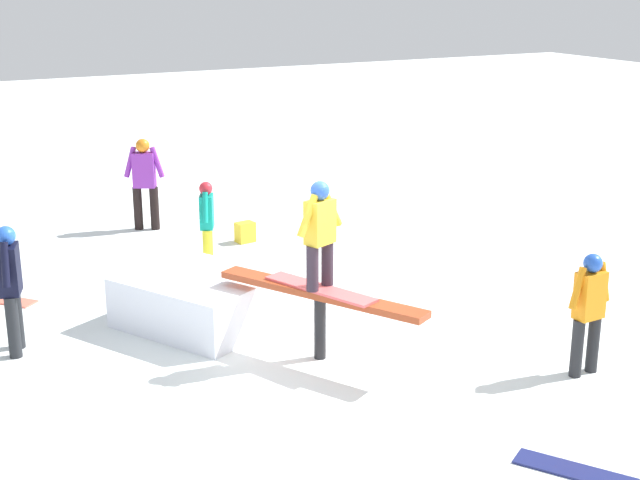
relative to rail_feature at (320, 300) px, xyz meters
name	(u,v)px	position (x,y,z in m)	size (l,w,h in m)	color
ground_plane	(320,358)	(0.00, 0.00, -0.72)	(60.00, 60.00, 0.00)	white
rail_feature	(320,300)	(0.00, 0.00, 0.00)	(2.53, 1.54, 0.85)	black
snow_kicker_ramp	(199,300)	(-1.65, -0.89, -0.40)	(1.80, 1.50, 0.66)	white
main_rider_on_rail	(320,238)	(0.00, 0.00, 0.75)	(1.48, 0.82, 1.28)	#F25C5D
bystander_teal	(207,220)	(-3.73, 0.02, 0.03)	(0.58, 0.33, 1.35)	yellow
bystander_purple	(145,179)	(-6.22, -0.19, 0.18)	(0.42, 0.67, 1.61)	black
bystander_black	(11,283)	(-1.81, -3.12, 0.15)	(0.66, 0.31, 1.56)	#222428
bystander_orange	(589,308)	(1.75, 2.44, 0.07)	(0.22, 0.61, 1.42)	#242528
loose_snowboard_navy	(590,475)	(3.40, 0.98, -0.71)	(1.36, 0.28, 0.02)	navy
backpack_on_snow	(245,232)	(-4.71, 1.04, -0.55)	(0.30, 0.22, 0.34)	yellow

